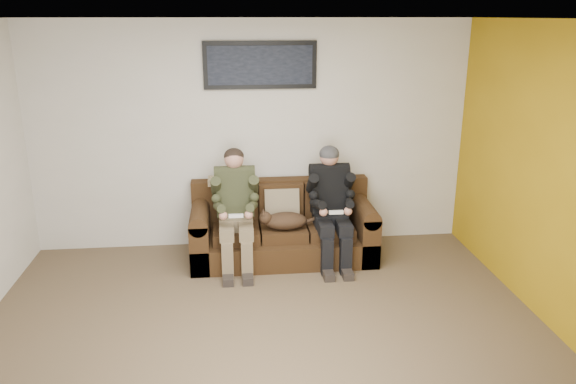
{
  "coord_description": "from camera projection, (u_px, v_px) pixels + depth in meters",
  "views": [
    {
      "loc": [
        -0.25,
        -4.07,
        2.63
      ],
      "look_at": [
        0.3,
        1.2,
        0.95
      ],
      "focal_mm": 35.0,
      "sensor_mm": 36.0,
      "label": 1
    }
  ],
  "objects": [
    {
      "name": "cat",
      "position": [
        284.0,
        221.0,
        6.06
      ],
      "size": [
        0.66,
        0.26,
        0.24
      ],
      "color": "#432C1A",
      "rests_on": "sofa"
    },
    {
      "name": "person_right",
      "position": [
        331.0,
        199.0,
        6.12
      ],
      "size": [
        0.51,
        0.86,
        1.27
      ],
      "color": "black",
      "rests_on": "sofa"
    },
    {
      "name": "throw_blanket",
      "position": [
        226.0,
        181.0,
        6.37
      ],
      "size": [
        0.41,
        0.2,
        0.07
      ],
      "primitive_type": "cube",
      "color": "#C3B78F",
      "rests_on": "sofa"
    },
    {
      "name": "person_left",
      "position": [
        235.0,
        203.0,
        6.01
      ],
      "size": [
        0.51,
        0.87,
        1.26
      ],
      "color": "#746348",
      "rests_on": "sofa"
    },
    {
      "name": "ceiling",
      "position": [
        263.0,
        19.0,
        3.89
      ],
      "size": [
        5.0,
        5.0,
        0.0
      ],
      "primitive_type": "plane",
      "rotation": [
        3.14,
        0.0,
        0.0
      ],
      "color": "silver",
      "rests_on": "ground"
    },
    {
      "name": "sofa",
      "position": [
        282.0,
        229.0,
        6.34
      ],
      "size": [
        2.02,
        0.87,
        0.83
      ],
      "color": "#362210",
      "rests_on": "ground"
    },
    {
      "name": "floor",
      "position": [
        267.0,
        345.0,
        4.68
      ],
      "size": [
        5.0,
        5.0,
        0.0
      ],
      "primitive_type": "plane",
      "color": "brown",
      "rests_on": "ground"
    },
    {
      "name": "wall_right",
      "position": [
        573.0,
        187.0,
        4.54
      ],
      "size": [
        0.0,
        4.5,
        4.5
      ],
      "primitive_type": "plane",
      "rotation": [
        1.57,
        0.0,
        -1.57
      ],
      "color": "beige",
      "rests_on": "ground"
    },
    {
      "name": "framed_poster",
      "position": [
        260.0,
        65.0,
        6.16
      ],
      "size": [
        1.25,
        0.05,
        0.52
      ],
      "color": "black",
      "rests_on": "wall_back"
    },
    {
      "name": "wall_back",
      "position": [
        252.0,
        136.0,
        6.42
      ],
      "size": [
        5.0,
        0.0,
        5.0
      ],
      "primitive_type": "plane",
      "rotation": [
        1.57,
        0.0,
        0.0
      ],
      "color": "beige",
      "rests_on": "ground"
    },
    {
      "name": "throw_pillow",
      "position": [
        282.0,
        205.0,
        6.3
      ],
      "size": [
        0.39,
        0.18,
        0.38
      ],
      "primitive_type": "cube",
      "rotation": [
        -0.21,
        0.0,
        0.0
      ],
      "color": "#827055",
      "rests_on": "sofa"
    },
    {
      "name": "accent_wall_right",
      "position": [
        572.0,
        187.0,
        4.54
      ],
      "size": [
        0.0,
        4.5,
        4.5
      ],
      "primitive_type": "plane",
      "rotation": [
        1.57,
        0.0,
        -1.57
      ],
      "color": "#AB8311",
      "rests_on": "ground"
    },
    {
      "name": "wall_front",
      "position": [
        304.0,
        377.0,
        2.15
      ],
      "size": [
        5.0,
        0.0,
        5.0
      ],
      "primitive_type": "plane",
      "rotation": [
        -1.57,
        0.0,
        0.0
      ],
      "color": "beige",
      "rests_on": "ground"
    }
  ]
}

